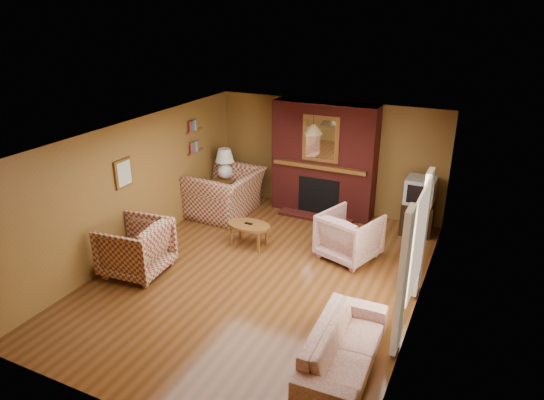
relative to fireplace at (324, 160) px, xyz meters
The scene contains 20 objects.
floor 3.21m from the fireplace, 90.00° to the right, with size 6.50×6.50×0.00m, color #4A2B0F.
ceiling 3.22m from the fireplace, 90.00° to the right, with size 6.50×6.50×0.00m, color silver.
wall_back 0.27m from the fireplace, 90.00° to the left, with size 6.50×6.50×0.00m, color brown.
wall_front 6.23m from the fireplace, 90.00° to the right, with size 6.50×6.50×0.00m, color brown.
wall_left 3.89m from the fireplace, 129.95° to the right, with size 6.50×6.50×0.00m, color brown.
wall_right 3.89m from the fireplace, 50.05° to the right, with size 6.50×6.50×0.00m, color brown.
fireplace is the anchor object (origin of this frame).
window_right 4.02m from the fireplace, 52.40° to the right, with size 0.10×1.85×2.00m.
bookshelf 2.72m from the fireplace, 156.05° to the right, with size 0.09×0.55×0.71m.
botanical_print 4.12m from the fireplace, 126.90° to the right, with size 0.05×0.40×0.50m.
pendant_light 1.07m from the fireplace, 90.00° to the right, with size 0.36×0.36×0.48m.
plaid_loveseat 2.20m from the fireplace, 152.46° to the right, with size 1.48×1.29×0.96m, color maroon.
plaid_armchair 4.30m from the fireplace, 117.41° to the right, with size 0.99×1.01×0.92m, color maroon.
floral_sofa 4.95m from the fireplace, 67.00° to the right, with size 1.90×0.74×0.56m, color beige.
floral_armchair 2.20m from the fireplace, 56.83° to the right, with size 0.92×0.94×0.86m, color beige.
coffee_table 2.35m from the fireplace, 108.36° to the right, with size 0.85×0.53×0.47m.
side_table 2.33m from the fireplace, 165.71° to the right, with size 0.47×0.47×0.63m, color brown.
table_lamp 2.17m from the fireplace, 165.71° to the right, with size 0.41×0.41×0.68m.
tv_stand 2.23m from the fireplace, ahead, with size 0.60×0.55×0.65m, color black.
crt_tv 2.08m from the fireplace, ahead, with size 0.55×0.55×0.50m.
Camera 1 is at (3.18, -6.30, 4.24)m, focal length 32.00 mm.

